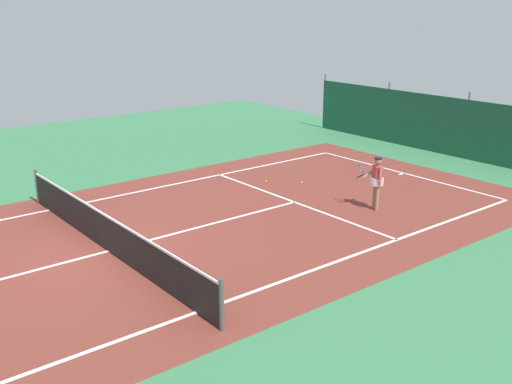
% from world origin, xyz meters
% --- Properties ---
extents(ground_plane, '(36.00, 36.00, 0.00)m').
position_xyz_m(ground_plane, '(0.00, 0.00, 0.00)').
color(ground_plane, '#387A4C').
extents(court_surface, '(11.02, 26.60, 0.01)m').
position_xyz_m(court_surface, '(0.00, 0.00, 0.00)').
color(court_surface, brown).
rests_on(court_surface, ground).
extents(tennis_net, '(10.12, 0.10, 1.10)m').
position_xyz_m(tennis_net, '(0.00, 0.00, 0.51)').
color(tennis_net, black).
rests_on(tennis_net, ground).
extents(back_fence, '(16.30, 0.98, 2.70)m').
position_xyz_m(back_fence, '(-0.00, 16.15, 0.67)').
color(back_fence, '#195138').
rests_on(back_fence, ground).
extents(tennis_player, '(0.85, 0.63, 1.64)m').
position_xyz_m(tennis_player, '(2.05, 7.89, 0.96)').
color(tennis_player, '#9E7051').
rests_on(tennis_player, ground).
extents(tennis_ball_near_player, '(0.07, 0.07, 0.07)m').
position_xyz_m(tennis_ball_near_player, '(-2.34, 7.14, 0.03)').
color(tennis_ball_near_player, '#CCDB33').
rests_on(tennis_ball_near_player, ground).
extents(tennis_ball_midcourt, '(0.07, 0.07, 0.07)m').
position_xyz_m(tennis_ball_midcourt, '(-1.41, 8.01, 0.03)').
color(tennis_ball_midcourt, '#CCDB33').
rests_on(tennis_ball_midcourt, ground).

